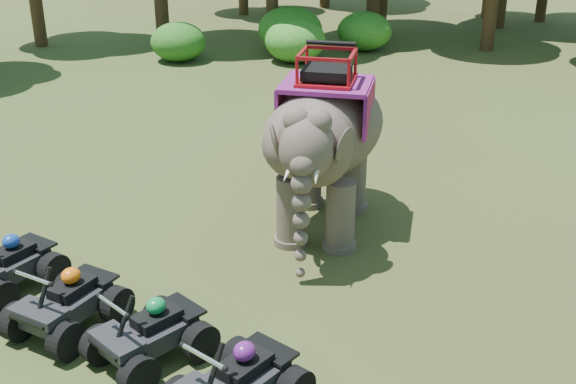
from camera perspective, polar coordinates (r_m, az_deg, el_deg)
name	(u,v)px	position (r m, az deg, el deg)	size (l,w,h in m)	color
ground	(246,316)	(12.54, -3.32, -9.77)	(110.00, 110.00, 0.00)	#47381E
elephant	(325,141)	(14.81, 2.91, 4.03)	(2.01, 4.57, 3.84)	brown
atv_0	(6,258)	(13.85, -21.38, -4.90)	(1.29, 1.77, 1.31)	black
atv_1	(66,295)	(12.37, -17.15, -7.78)	(1.31, 1.80, 1.33)	black
atv_2	(149,325)	(11.35, -10.94, -10.28)	(1.28, 1.75, 1.30)	black
atv_3	(237,374)	(10.17, -4.07, -14.17)	(1.34, 1.84, 1.36)	black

